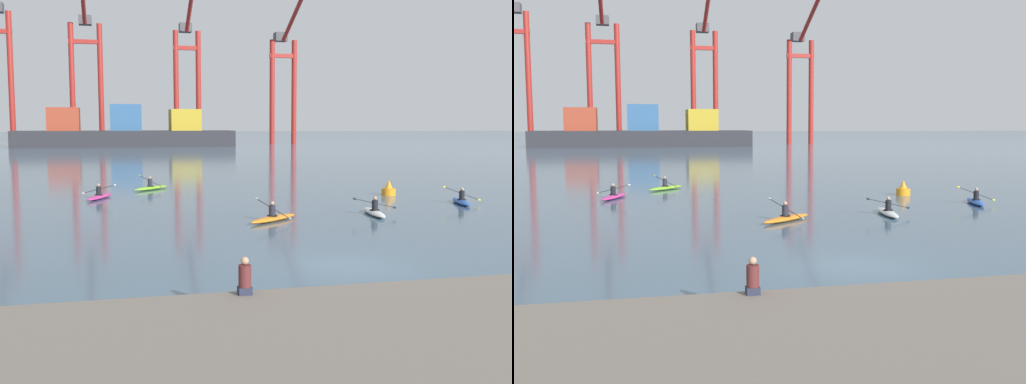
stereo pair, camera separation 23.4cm
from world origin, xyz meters
TOP-DOWN VIEW (x-y plane):
  - ground_plane at (0.00, 0.00)m, footprint 800.00×800.00m
  - container_barge at (-4.00, 111.43)m, footprint 44.06×9.12m
  - gantry_crane_west at (-29.92, 122.09)m, footprint 6.63×16.60m
  - gantry_crane_west_mid at (-11.91, 125.18)m, footprint 7.35×21.19m
  - gantry_crane_east_mid at (10.42, 124.20)m, footprint 6.32×16.86m
  - gantry_crane_east at (32.39, 120.88)m, footprint 6.49×20.95m
  - channel_buoy at (10.15, 18.16)m, footprint 0.90×0.90m
  - kayak_lime at (-4.52, 25.05)m, footprint 2.79×2.86m
  - kayak_blue at (12.29, 13.17)m, footprint 2.08×3.42m
  - kayak_white at (5.61, 10.24)m, footprint 2.23×3.45m
  - kayak_orange at (0.16, 9.50)m, footprint 3.03×2.60m
  - kayak_magenta at (-7.94, 20.42)m, footprint 2.08×3.37m
  - seated_onlooker at (-4.25, -4.47)m, footprint 0.32×0.30m

SIDE VIEW (x-z plane):
  - ground_plane at x=0.00m, z-range 0.00..0.00m
  - kayak_lime at x=-4.52m, z-range -0.34..0.69m
  - kayak_blue at x=12.29m, z-range -0.35..0.70m
  - kayak_magenta at x=-7.94m, z-range -0.30..0.65m
  - kayak_white at x=5.61m, z-range -0.30..0.65m
  - kayak_orange at x=0.16m, z-range -0.37..0.71m
  - channel_buoy at x=10.15m, z-range -0.14..0.86m
  - seated_onlooker at x=-4.25m, z-range 0.51..1.41m
  - container_barge at x=-4.00m, z-range -1.45..7.17m
  - gantry_crane_east at x=32.39m, z-range 0.41..32.87m
  - gantry_crane_east_mid at x=10.42m, z-range 0.19..34.28m
  - gantry_crane_west_mid at x=-11.91m, z-range 0.21..36.40m
  - gantry_crane_west at x=-29.92m, z-range -0.06..37.28m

